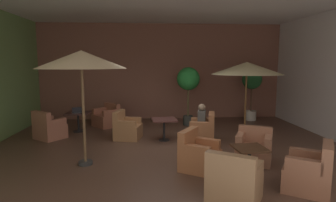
{
  "coord_description": "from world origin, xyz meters",
  "views": [
    {
      "loc": [
        -0.57,
        -7.53,
        2.32
      ],
      "look_at": [
        0.0,
        0.42,
        1.24
      ],
      "focal_mm": 30.25,
      "sensor_mm": 36.0,
      "label": 1
    }
  ],
  "objects": [
    {
      "name": "potted_tree_mid_left",
      "position": [
        3.59,
        3.52,
        1.46
      ],
      "size": [
        0.78,
        0.78,
        2.05
      ],
      "color": "silver",
      "rests_on": "ground_plane"
    },
    {
      "name": "armchair_front_left_north",
      "position": [
        -3.6,
        1.16,
        0.32
      ],
      "size": [
        1.05,
        1.04,
        0.88
      ],
      "color": "#A16049",
      "rests_on": "ground_plane"
    },
    {
      "name": "armchair_mid_center_east",
      "position": [
        0.52,
        -1.65,
        0.32
      ],
      "size": [
        1.04,
        1.05,
        0.87
      ],
      "color": "#A25F39",
      "rests_on": "ground_plane"
    },
    {
      "name": "armchair_mid_center_north",
      "position": [
        1.91,
        -1.25,
        0.31
      ],
      "size": [
        1.03,
        1.02,
        0.8
      ],
      "color": "#A0674B",
      "rests_on": "ground_plane"
    },
    {
      "name": "armchair_front_left_east",
      "position": [
        -2.09,
        2.79,
        0.31
      ],
      "size": [
        1.08,
        1.09,
        0.83
      ],
      "color": "#A35B43",
      "rests_on": "ground_plane"
    },
    {
      "name": "cafe_table_mid_center",
      "position": [
        1.44,
        -2.22,
        0.46
      ],
      "size": [
        0.65,
        0.65,
        0.65
      ],
      "color": "black",
      "rests_on": "ground_plane"
    },
    {
      "name": "armchair_mid_center_south",
      "position": [
        0.85,
        -3.14,
        0.33
      ],
      "size": [
        1.09,
        1.09,
        0.9
      ],
      "color": "#936947",
      "rests_on": "ground_plane"
    },
    {
      "name": "cafe_table_front_right",
      "position": [
        -0.09,
        0.74,
        0.52
      ],
      "size": [
        0.79,
        0.79,
        0.65
      ],
      "color": "black",
      "rests_on": "ground_plane"
    },
    {
      "name": "armchair_mid_center_west",
      "position": [
        2.35,
        -2.83,
        0.34
      ],
      "size": [
        1.08,
        1.08,
        0.92
      ],
      "color": "#925B41",
      "rests_on": "ground_plane"
    },
    {
      "name": "potted_tree_left_corner",
      "position": [
        0.91,
        2.77,
        1.62
      ],
      "size": [
        0.85,
        0.85,
        2.16
      ],
      "color": "#31332D",
      "rests_on": "ground_plane"
    },
    {
      "name": "wall_back_brick",
      "position": [
        0.0,
        4.2,
        1.95
      ],
      "size": [
        10.03,
        0.08,
        3.89
      ],
      "primitive_type": "cube",
      "color": "brown",
      "rests_on": "ground_plane"
    },
    {
      "name": "ground_plane",
      "position": [
        0.0,
        0.0,
        -0.01
      ],
      "size": [
        10.03,
        8.48,
        0.02
      ],
      "primitive_type": "cube",
      "color": "#4F3529"
    },
    {
      "name": "open_laptop",
      "position": [
        -2.95,
        1.98,
        0.7
      ],
      "size": [
        0.37,
        0.32,
        0.2
      ],
      "color": "#9EA0A5",
      "rests_on": "cafe_table_front_left"
    },
    {
      "name": "patio_umbrella_tall_red",
      "position": [
        -2.01,
        -1.18,
        2.37
      ],
      "size": [
        1.96,
        1.96,
        2.59
      ],
      "color": "#2D2D2D",
      "rests_on": "ground_plane"
    },
    {
      "name": "iced_drink_cup",
      "position": [
        -2.91,
        2.05,
        0.71
      ],
      "size": [
        0.08,
        0.08,
        0.11
      ],
      "primitive_type": "cylinder",
      "color": "white",
      "rests_on": "cafe_table_front_left"
    },
    {
      "name": "patron_blue_shirt",
      "position": [
        0.99,
        0.49,
        0.76
      ],
      "size": [
        0.3,
        0.41,
        0.69
      ],
      "color": "#413F3C",
      "rests_on": "ground_plane"
    },
    {
      "name": "armchair_front_right_east",
      "position": [
        1.03,
        0.48,
        0.33
      ],
      "size": [
        0.89,
        0.9,
        0.87
      ],
      "color": "#995C38",
      "rests_on": "ground_plane"
    },
    {
      "name": "ceiling_slab",
      "position": [
        0.0,
        0.0,
        3.92
      ],
      "size": [
        10.03,
        8.48,
        0.06
      ],
      "primitive_type": "cube",
      "color": "silver",
      "rests_on": "wall_back_brick"
    },
    {
      "name": "cafe_table_front_left",
      "position": [
        -2.93,
        2.06,
        0.51
      ],
      "size": [
        0.78,
        0.78,
        0.65
      ],
      "color": "black",
      "rests_on": "ground_plane"
    },
    {
      "name": "armchair_front_right_north",
      "position": [
        -1.22,
        1.0,
        0.31
      ],
      "size": [
        0.89,
        0.89,
        0.86
      ],
      "color": "#9B6740",
      "rests_on": "ground_plane"
    },
    {
      "name": "patio_umbrella_center_beige",
      "position": [
        2.68,
        1.62,
        2.13
      ],
      "size": [
        2.33,
        2.33,
        2.34
      ],
      "color": "#2D2D2D",
      "rests_on": "ground_plane"
    }
  ]
}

